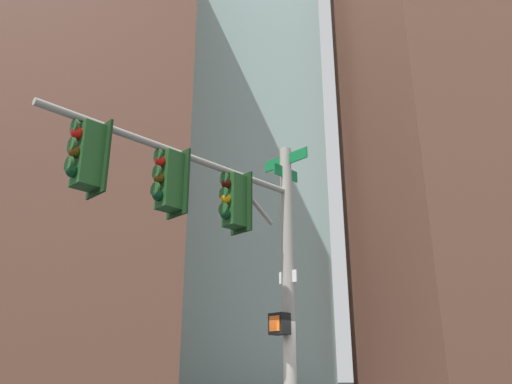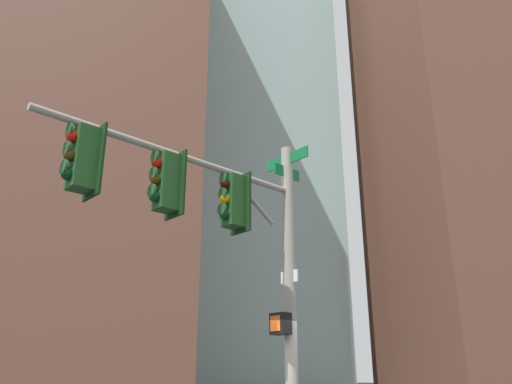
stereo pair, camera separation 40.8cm
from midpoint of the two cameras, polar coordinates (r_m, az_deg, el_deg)
signal_pole_assembly at (r=9.19m, az=-2.40°, el=-4.19°), size 4.84×3.45×6.14m
building_brick_nearside at (r=51.85m, az=23.89°, el=7.76°), size 18.14×15.16×48.20m
building_brick_midblock at (r=45.47m, az=-18.94°, el=6.54°), size 19.97×18.56×41.88m
building_glass_tower at (r=67.45m, az=-4.39°, el=12.70°), size 22.42×29.12×75.58m
building_brick_farside at (r=77.06m, az=22.11°, el=-2.35°), size 21.50×14.13×45.66m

